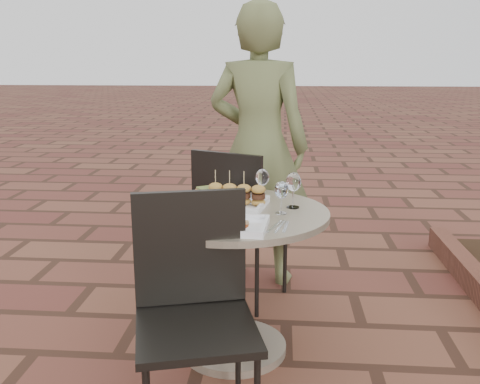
# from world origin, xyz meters

# --- Properties ---
(ground) EXTENTS (60.00, 60.00, 0.00)m
(ground) POSITION_xyz_m (0.00, 0.00, 0.00)
(ground) COLOR brown
(ground) RESTS_ON ground
(cafe_table) EXTENTS (0.90, 0.90, 0.73)m
(cafe_table) POSITION_xyz_m (0.15, 0.11, 0.48)
(cafe_table) COLOR gray
(cafe_table) RESTS_ON ground
(chair_far) EXTENTS (0.58, 0.58, 0.93)m
(chair_far) POSITION_xyz_m (0.12, 0.64, 0.55)
(chair_far) COLOR black
(chair_far) RESTS_ON ground
(chair_near) EXTENTS (0.54, 0.54, 0.93)m
(chair_near) POSITION_xyz_m (0.05, -0.44, 0.55)
(chair_near) COLOR black
(chair_near) RESTS_ON ground
(diner) EXTENTS (0.72, 0.55, 1.77)m
(diner) POSITION_xyz_m (0.22, 1.06, 0.89)
(diner) COLOR brown
(diner) RESTS_ON ground
(plate_salmon) EXTENTS (0.38, 0.38, 0.07)m
(plate_salmon) POSITION_xyz_m (0.02, 0.26, 0.75)
(plate_salmon) COLOR white
(plate_salmon) RESTS_ON cafe_table
(plate_sliders) EXTENTS (0.31, 0.31, 0.18)m
(plate_sliders) POSITION_xyz_m (0.16, 0.17, 0.77)
(plate_sliders) COLOR white
(plate_sliders) RESTS_ON cafe_table
(plate_tuna) EXTENTS (0.27, 0.27, 0.03)m
(plate_tuna) POSITION_xyz_m (0.19, -0.17, 0.75)
(plate_tuna) COLOR white
(plate_tuna) RESTS_ON cafe_table
(wine_glass_right) EXTENTS (0.06, 0.06, 0.15)m
(wine_glass_right) POSITION_xyz_m (0.38, 0.07, 0.84)
(wine_glass_right) COLOR white
(wine_glass_right) RESTS_ON cafe_table
(wine_glass_mid) EXTENTS (0.07, 0.07, 0.16)m
(wine_glass_mid) POSITION_xyz_m (0.28, 0.31, 0.84)
(wine_glass_mid) COLOR white
(wine_glass_mid) RESTS_ON cafe_table
(wine_glass_far) EXTENTS (0.07, 0.07, 0.17)m
(wine_glass_far) POSITION_xyz_m (0.43, 0.18, 0.85)
(wine_glass_far) COLOR white
(wine_glass_far) RESTS_ON cafe_table
(steel_ramekin) EXTENTS (0.07, 0.07, 0.04)m
(steel_ramekin) POSITION_xyz_m (-0.12, 0.20, 0.75)
(steel_ramekin) COLOR silver
(steel_ramekin) RESTS_ON cafe_table
(cutlery_set) EXTENTS (0.12, 0.20, 0.00)m
(cutlery_set) POSITION_xyz_m (0.37, -0.14, 0.73)
(cutlery_set) COLOR silver
(cutlery_set) RESTS_ON cafe_table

